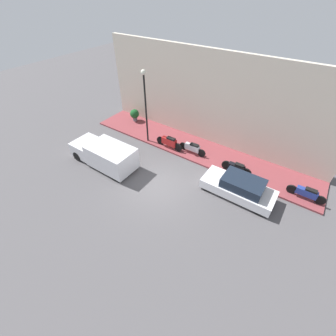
{
  "coord_description": "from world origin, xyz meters",
  "views": [
    {
      "loc": [
        -7.58,
        -5.94,
        9.62
      ],
      "look_at": [
        1.09,
        0.03,
        0.6
      ],
      "focal_mm": 24.0,
      "sensor_mm": 36.0,
      "label": 1
    }
  ],
  "objects": [
    {
      "name": "building_facade",
      "position": [
        6.1,
        0.0,
        3.19
      ],
      "size": [
        0.3,
        16.97,
        6.39
      ],
      "color": "beige",
      "rests_on": "ground_plane"
    },
    {
      "name": "motorcycle_blue",
      "position": [
        3.74,
        -7.42,
        0.54
      ],
      "size": [
        0.3,
        2.01,
        0.76
      ],
      "color": "navy",
      "rests_on": "sidewalk"
    },
    {
      "name": "delivery_van",
      "position": [
        -0.33,
        4.12,
        0.82
      ],
      "size": [
        1.85,
        4.64,
        1.59
      ],
      "color": "silver",
      "rests_on": "ground_plane"
    },
    {
      "name": "motorcycle_red",
      "position": [
        3.48,
        1.57,
        0.6
      ],
      "size": [
        0.3,
        2.14,
        0.89
      ],
      "color": "#B21E1E",
      "rests_on": "sidewalk"
    },
    {
      "name": "parked_car",
      "position": [
        1.97,
        -4.22,
        0.61
      ],
      "size": [
        1.64,
        4.04,
        1.28
      ],
      "color": "silver",
      "rests_on": "ground_plane"
    },
    {
      "name": "ground_plane",
      "position": [
        0.0,
        0.0,
        0.0
      ],
      "size": [
        60.0,
        60.0,
        0.0
      ],
      "primitive_type": "plane",
      "color": "#514F51"
    },
    {
      "name": "potted_plant",
      "position": [
        5.14,
        6.27,
        0.71
      ],
      "size": [
        0.76,
        0.76,
        1.02
      ],
      "color": "slate",
      "rests_on": "sidewalk"
    },
    {
      "name": "sidewalk",
      "position": [
        4.53,
        0.0,
        0.06
      ],
      "size": [
        2.84,
        16.97,
        0.12
      ],
      "color": "brown",
      "rests_on": "ground_plane"
    },
    {
      "name": "scooter_silver",
      "position": [
        3.88,
        -0.11,
        0.55
      ],
      "size": [
        0.3,
        2.04,
        0.78
      ],
      "color": "#B7B7BF",
      "rests_on": "sidewalk"
    },
    {
      "name": "streetlamp",
      "position": [
        3.35,
        3.44,
        3.46
      ],
      "size": [
        0.34,
        0.34,
        5.17
      ],
      "color": "black",
      "rests_on": "sidewalk"
    },
    {
      "name": "motorcycle_black",
      "position": [
        3.56,
        -3.45,
        0.55
      ],
      "size": [
        0.3,
        1.92,
        0.77
      ],
      "color": "black",
      "rests_on": "sidewalk"
    }
  ]
}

